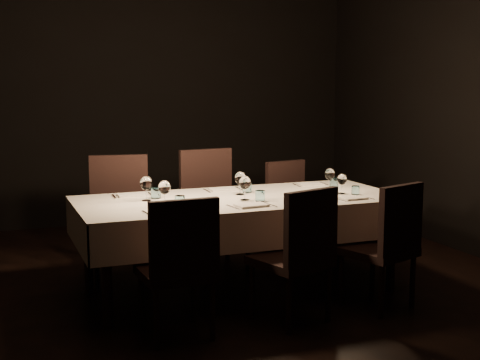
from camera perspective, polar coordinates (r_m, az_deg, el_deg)
name	(u,v)px	position (r m, az deg, el deg)	size (l,w,h in m)	color
room	(240,102)	(5.12, 0.00, 6.64)	(5.01, 6.01, 3.01)	black
dining_table	(240,207)	(5.21, 0.00, -2.32)	(2.52, 1.12, 0.76)	black
chair_near_left	(179,262)	(4.31, -5.20, -6.96)	(0.47, 0.47, 0.94)	black
place_setting_near_left	(169,198)	(4.79, -6.09, -1.53)	(0.34, 0.41, 0.19)	beige
chair_near_center	(299,250)	(4.58, 5.06, -5.95)	(0.57, 0.57, 0.95)	black
place_setting_near_center	(250,193)	(4.99, 0.89, -1.09)	(0.35, 0.41, 0.19)	beige
chair_near_right	(387,240)	(4.96, 12.47, -5.06)	(0.57, 0.57, 0.94)	black
place_setting_near_right	(349,188)	(5.36, 9.25, -0.64)	(0.29, 0.39, 0.16)	beige
chair_far_left	(120,212)	(5.76, -10.20, -2.68)	(0.57, 0.57, 1.03)	black
place_setting_far_left	(144,189)	(5.19, -8.19, -0.79)	(0.34, 0.41, 0.19)	beige
chair_far_center	(212,203)	(6.02, -2.42, -2.01)	(0.55, 0.55, 1.05)	black
place_setting_far_center	(237,184)	(5.41, -0.30, -0.34)	(0.34, 0.41, 0.19)	beige
chair_far_right	(292,204)	(6.36, 4.43, -2.07)	(0.52, 0.52, 0.91)	black
place_setting_far_right	(325,179)	(5.74, 7.25, 0.05)	(0.32, 0.40, 0.17)	beige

